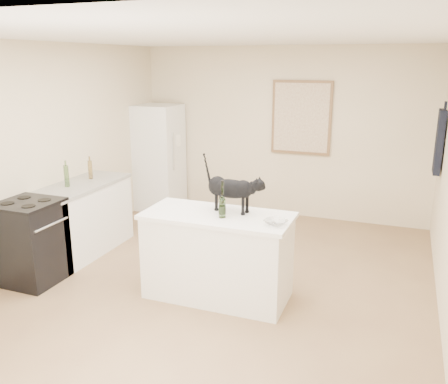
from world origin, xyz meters
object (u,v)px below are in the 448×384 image
at_px(wine_bottle, 222,201).
at_px(glass_bowl, 276,222).
at_px(stove, 31,243).
at_px(fridge, 158,157).
at_px(black_cat, 231,191).

height_order(wine_bottle, glass_bowl, wine_bottle).
relative_size(stove, wine_bottle, 2.76).
bearing_deg(glass_bowl, fridge, 135.17).
bearing_deg(fridge, stove, -90.00).
height_order(black_cat, glass_bowl, black_cat).
relative_size(fridge, glass_bowl, 8.18).
relative_size(black_cat, wine_bottle, 1.87).
distance_m(wine_bottle, glass_bowl, 0.57).
distance_m(stove, wine_bottle, 2.24).
relative_size(wine_bottle, glass_bowl, 1.57).
height_order(fridge, glass_bowl, fridge).
xyz_separation_m(stove, fridge, (0.00, 2.95, 0.40)).
xyz_separation_m(black_cat, glass_bowl, (0.54, -0.24, -0.19)).
height_order(fridge, black_cat, fridge).
xyz_separation_m(fridge, black_cat, (2.14, -2.42, 0.26)).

